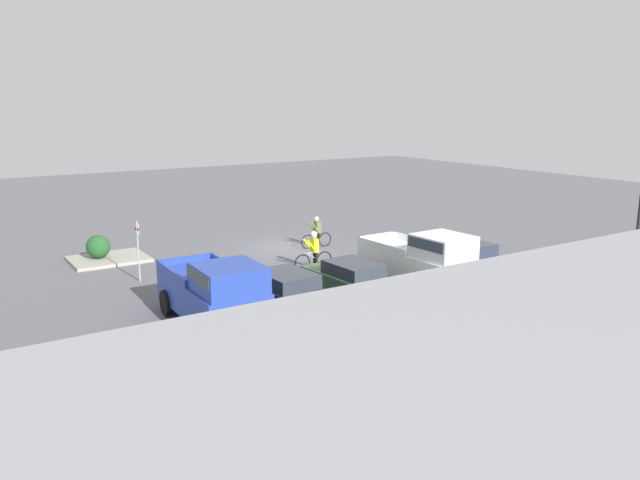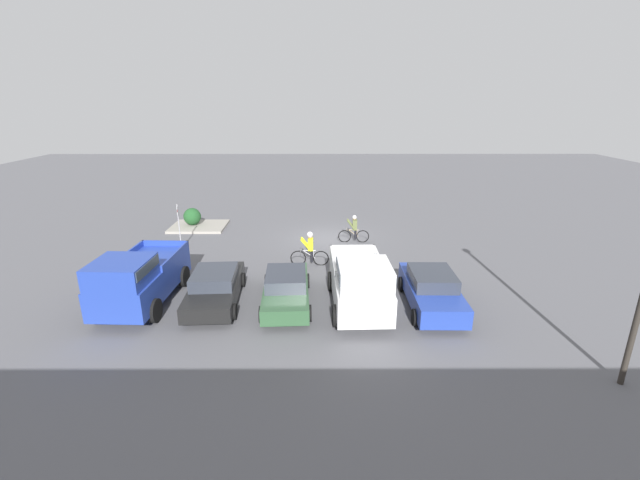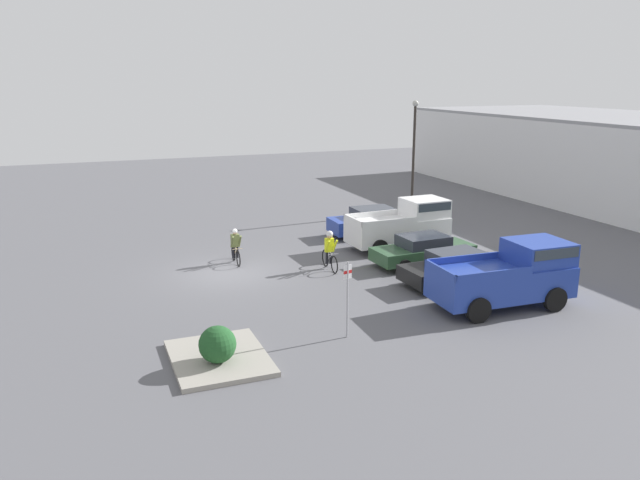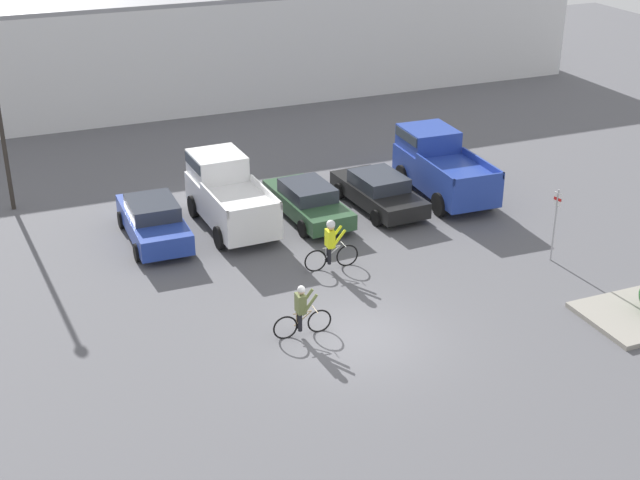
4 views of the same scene
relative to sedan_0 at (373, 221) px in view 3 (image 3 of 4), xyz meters
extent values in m
plane|color=#56565B|center=(3.69, -8.55, -0.73)|extent=(80.00, 80.00, 0.00)
cube|color=#233D9E|center=(0.00, 0.00, -0.12)|extent=(1.82, 4.54, 0.70)
cube|color=#2D333D|center=(0.00, 0.00, 0.48)|extent=(1.61, 2.06, 0.50)
cylinder|color=black|center=(-0.85, 1.46, -0.42)|extent=(0.19, 0.61, 0.61)
cylinder|color=black|center=(0.90, 1.43, -0.42)|extent=(0.19, 0.61, 0.61)
cylinder|color=black|center=(-0.90, -1.43, -0.42)|extent=(0.19, 0.61, 0.61)
cylinder|color=black|center=(0.85, -1.46, -0.42)|extent=(0.19, 0.61, 0.61)
cube|color=white|center=(2.80, -0.04, 0.18)|extent=(2.09, 4.90, 1.08)
cube|color=white|center=(2.76, 1.41, 1.16)|extent=(1.85, 1.99, 0.87)
cube|color=#333D47|center=(2.76, 1.41, 1.35)|extent=(1.90, 1.84, 0.38)
cube|color=white|center=(1.89, -1.04, 0.85)|extent=(0.17, 2.91, 0.25)
cube|color=white|center=(3.76, -0.98, 0.85)|extent=(0.17, 2.91, 0.25)
cube|color=white|center=(2.87, -2.42, 0.85)|extent=(1.95, 0.14, 0.25)
cylinder|color=black|center=(1.78, 1.43, -0.32)|extent=(0.24, 0.82, 0.81)
cylinder|color=black|center=(3.73, 1.49, -0.32)|extent=(0.24, 0.82, 0.81)
cylinder|color=black|center=(1.87, -1.57, -0.32)|extent=(0.24, 0.82, 0.81)
cylinder|color=black|center=(3.82, -1.51, -0.32)|extent=(0.24, 0.82, 0.81)
cube|color=#2D5133|center=(5.60, -0.28, -0.18)|extent=(1.91, 4.63, 0.56)
cube|color=#2D333D|center=(5.60, -0.28, 0.35)|extent=(1.63, 2.12, 0.49)
cylinder|color=black|center=(4.68, 1.13, -0.42)|extent=(0.21, 0.63, 0.62)
cylinder|color=black|center=(6.38, 1.21, -0.42)|extent=(0.21, 0.63, 0.62)
cylinder|color=black|center=(4.82, -1.78, -0.42)|extent=(0.21, 0.63, 0.62)
cylinder|color=black|center=(6.52, -1.70, -0.42)|extent=(0.21, 0.63, 0.62)
cube|color=black|center=(8.40, -0.40, -0.18)|extent=(2.05, 4.63, 0.58)
cube|color=#2D333D|center=(8.40, -0.40, 0.35)|extent=(1.73, 2.13, 0.49)
cylinder|color=black|center=(7.42, 0.99, -0.42)|extent=(0.21, 0.61, 0.60)
cylinder|color=black|center=(9.21, 1.09, -0.42)|extent=(0.21, 0.61, 0.60)
cylinder|color=black|center=(7.59, -1.90, -0.42)|extent=(0.21, 0.61, 0.60)
cylinder|color=black|center=(9.38, -1.80, -0.42)|extent=(0.21, 0.61, 0.60)
cube|color=#233D9E|center=(11.20, -0.43, 0.22)|extent=(2.25, 5.11, 1.10)
cube|color=#233D9E|center=(11.25, 1.08, 1.18)|extent=(1.98, 2.08, 0.82)
cube|color=#333D47|center=(11.25, 1.08, 1.36)|extent=(2.03, 1.92, 0.36)
cube|color=#233D9E|center=(10.17, -1.41, 0.89)|extent=(0.19, 3.03, 0.25)
cube|color=#233D9E|center=(12.16, -1.48, 0.89)|extent=(0.19, 3.03, 0.25)
cube|color=#233D9E|center=(11.11, -2.91, 0.89)|extent=(2.07, 0.15, 0.25)
cylinder|color=black|center=(10.22, 1.16, -0.28)|extent=(0.25, 0.89, 0.89)
cylinder|color=black|center=(12.29, 1.09, -0.28)|extent=(0.25, 0.89, 0.89)
cylinder|color=black|center=(10.11, -1.96, -0.28)|extent=(0.25, 0.89, 0.89)
cylinder|color=black|center=(12.18, -2.03, -0.28)|extent=(0.25, 0.89, 0.89)
torus|color=black|center=(5.32, -4.39, -0.37)|extent=(0.76, 0.07, 0.76)
torus|color=black|center=(4.22, -4.36, -0.37)|extent=(0.76, 0.07, 0.76)
cylinder|color=silver|center=(4.77, -4.38, -0.18)|extent=(0.57, 0.05, 0.40)
cylinder|color=silver|center=(4.77, -4.38, 0.03)|extent=(0.61, 0.05, 0.04)
cylinder|color=silver|center=(4.58, -4.37, -0.18)|extent=(0.04, 0.04, 0.37)
cylinder|color=silver|center=(5.18, -4.39, 0.06)|extent=(0.04, 0.46, 0.02)
cylinder|color=black|center=(4.66, -4.28, -0.23)|extent=(0.12, 0.12, 0.57)
cylinder|color=black|center=(4.66, -4.46, -0.23)|extent=(0.12, 0.12, 0.57)
cube|color=yellow|center=(4.72, -4.37, 0.34)|extent=(0.25, 0.37, 0.58)
cylinder|color=yellow|center=(4.94, -4.21, 0.34)|extent=(0.54, 0.11, 0.63)
cylinder|color=yellow|center=(4.93, -4.55, 0.34)|extent=(0.54, 0.11, 0.63)
sphere|color=tan|center=(4.74, -4.38, 0.76)|extent=(0.26, 0.26, 0.26)
sphere|color=silver|center=(4.74, -4.38, 0.83)|extent=(0.29, 0.29, 0.29)
torus|color=black|center=(2.87, -7.91, -0.39)|extent=(0.72, 0.07, 0.72)
torus|color=black|center=(1.86, -7.88, -0.39)|extent=(0.72, 0.07, 0.72)
cylinder|color=tan|center=(2.36, -7.90, -0.21)|extent=(0.53, 0.05, 0.38)
cylinder|color=tan|center=(2.36, -7.90, -0.01)|extent=(0.56, 0.05, 0.04)
cylinder|color=tan|center=(2.19, -7.89, -0.21)|extent=(0.04, 0.04, 0.35)
cylinder|color=tan|center=(2.74, -7.91, 0.01)|extent=(0.04, 0.46, 0.02)
cylinder|color=black|center=(2.26, -7.80, -0.26)|extent=(0.12, 0.12, 0.54)
cylinder|color=black|center=(2.26, -7.98, -0.26)|extent=(0.12, 0.12, 0.54)
cube|color=#5B6638|center=(2.31, -7.89, 0.29)|extent=(0.25, 0.37, 0.56)
cylinder|color=#5B6638|center=(2.52, -7.73, 0.29)|extent=(0.51, 0.11, 0.61)
cylinder|color=#5B6638|center=(2.51, -8.07, 0.29)|extent=(0.51, 0.11, 0.61)
sphere|color=tan|center=(2.34, -7.89, 0.67)|extent=(0.20, 0.20, 0.20)
sphere|color=silver|center=(2.34, -7.89, 0.72)|extent=(0.22, 0.22, 0.22)
cylinder|color=#9E9EA3|center=(11.68, -6.63, 0.52)|extent=(0.06, 0.06, 2.49)
cube|color=white|center=(11.68, -6.63, 1.44)|extent=(0.08, 0.30, 0.45)
cube|color=red|center=(11.68, -6.63, 1.44)|extent=(0.08, 0.30, 0.10)
cylinder|color=#2D2823|center=(-4.24, 4.74, 2.47)|extent=(0.16, 0.16, 6.40)
sphere|color=#B2B2A8|center=(-4.24, 4.74, 5.80)|extent=(0.36, 0.36, 0.36)
cube|color=gray|center=(11.85, -10.77, -0.65)|extent=(3.34, 2.71, 0.15)
sphere|color=#1E4C23|center=(12.25, -10.89, -0.04)|extent=(1.07, 1.07, 1.07)
camera|label=1|loc=(18.78, 17.77, 6.37)|focal=35.00mm
camera|label=2|loc=(4.32, 14.96, 6.95)|focal=24.00mm
camera|label=3|loc=(28.46, -14.15, 7.25)|focal=35.00mm
camera|label=4|loc=(-5.52, -28.00, 12.24)|focal=50.00mm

